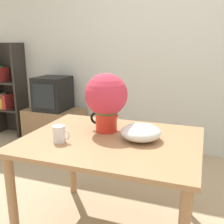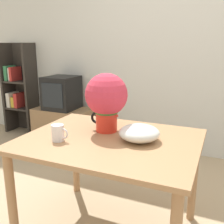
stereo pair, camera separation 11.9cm
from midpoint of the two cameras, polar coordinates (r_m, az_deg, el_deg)
The scene contains 8 objects.
wall_back at distance 3.33m, azimuth 15.64°, elevation 12.99°, with size 8.00×0.05×2.60m.
table at distance 1.82m, azimuth 1.47°, elevation -8.85°, with size 1.18×0.92×0.74m.
flower_vase at distance 1.86m, azimuth 0.60°, elevation 2.83°, with size 0.31×0.31×0.42m.
coffee_mug at distance 1.74m, azimuth -9.72°, elevation -4.51°, with size 0.12×0.08×0.11m.
white_bowl at distance 1.74m, azimuth 7.93°, elevation -4.54°, with size 0.27×0.27×0.11m.
tv_stand at distance 3.74m, azimuth -9.63°, elevation -2.95°, with size 0.77×0.45×0.50m.
tv_set at distance 3.62m, azimuth -9.97°, elevation 4.15°, with size 0.41×0.44×0.44m.
bookshelf at distance 4.32m, azimuth -18.74°, elevation 4.71°, with size 0.49×0.29×1.38m.
Camera 2 is at (0.53, -1.46, 1.36)m, focal length 42.00 mm.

